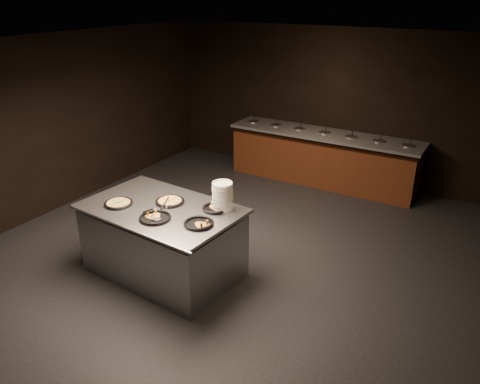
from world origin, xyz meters
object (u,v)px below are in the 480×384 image
(pan_cheese_whole, at_px, (170,201))
(pan_veggie_whole, at_px, (118,203))
(plate_stack, at_px, (223,196))
(serving_counter, at_px, (163,242))

(pan_cheese_whole, bearing_deg, pan_veggie_whole, -143.88)
(plate_stack, xyz_separation_m, pan_cheese_whole, (-0.70, -0.19, -0.16))
(plate_stack, bearing_deg, serving_counter, -153.59)
(serving_counter, bearing_deg, plate_stack, 30.69)
(plate_stack, relative_size, pan_veggie_whole, 0.98)
(pan_veggie_whole, bearing_deg, plate_stack, 25.07)
(plate_stack, height_order, pan_cheese_whole, plate_stack)
(pan_cheese_whole, bearing_deg, serving_counter, -95.81)
(serving_counter, xyz_separation_m, pan_veggie_whole, (-0.52, -0.22, 0.53))
(plate_stack, bearing_deg, pan_veggie_whole, -154.93)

